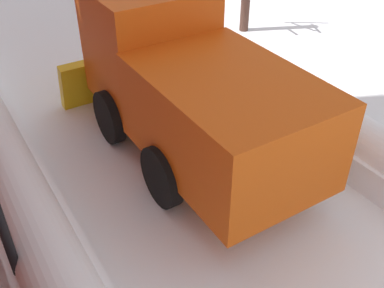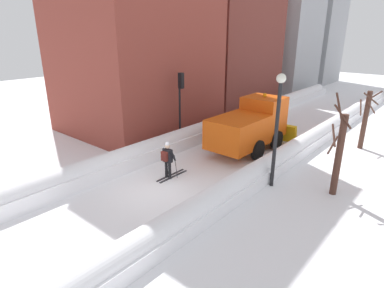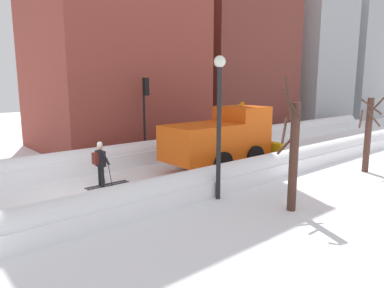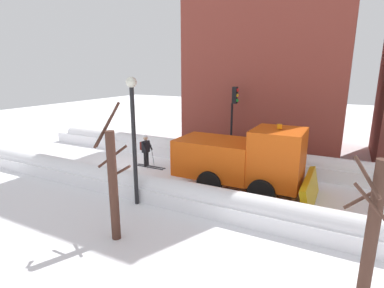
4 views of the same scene
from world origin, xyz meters
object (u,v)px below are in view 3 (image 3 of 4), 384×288
object	(u,v)px
bare_tree_near	(293,154)
traffic_light_pole	(146,103)
plow_truck	(222,138)
skier	(100,162)
street_lamp	(219,110)
bare_tree_mid	(368,133)

from	to	relation	value
bare_tree_near	traffic_light_pole	bearing A→B (deg)	176.71
plow_truck	traffic_light_pole	bearing A→B (deg)	-153.30
skier	traffic_light_pole	world-z (taller)	traffic_light_pole
street_lamp	bare_tree_mid	size ratio (longest dim) A/B	1.42
plow_truck	skier	size ratio (longest dim) A/B	3.31
plow_truck	bare_tree_mid	xyz separation A→B (m)	(4.86, 4.47, 0.33)
bare_tree_near	bare_tree_mid	world-z (taller)	bare_tree_near
plow_truck	bare_tree_mid	world-z (taller)	bare_tree_mid
plow_truck	traffic_light_pole	world-z (taller)	traffic_light_pole
plow_truck	bare_tree_mid	bearing A→B (deg)	42.61
skier	street_lamp	world-z (taller)	street_lamp
skier	traffic_light_pole	distance (m)	5.28
street_lamp	bare_tree_mid	bearing A→B (deg)	77.74
plow_truck	bare_tree_near	size ratio (longest dim) A/B	1.39
skier	street_lamp	bearing A→B (deg)	31.35
bare_tree_near	bare_tree_mid	xyz separation A→B (m)	(-0.63, 6.87, -0.06)
street_lamp	skier	bearing A→B (deg)	-148.65
skier	traffic_light_pole	size ratio (longest dim) A/B	0.42
plow_truck	street_lamp	bearing A→B (deg)	-46.99
bare_tree_near	bare_tree_mid	size ratio (longest dim) A/B	1.23
bare_tree_mid	street_lamp	bearing A→B (deg)	-102.26
street_lamp	plow_truck	bearing A→B (deg)	133.01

